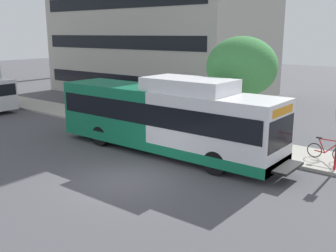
{
  "coord_description": "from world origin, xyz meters",
  "views": [
    {
      "loc": [
        -10.14,
        -10.16,
        5.57
      ],
      "look_at": [
        2.92,
        0.2,
        1.6
      ],
      "focal_mm": 41.72,
      "sensor_mm": 36.0,
      "label": 1
    }
  ],
  "objects": [
    {
      "name": "transit_bus",
      "position": [
        3.84,
        1.12,
        1.7
      ],
      "size": [
        2.58,
        12.25,
        3.65
      ],
      "color": "white",
      "rests_on": "ground"
    },
    {
      "name": "sidewalk_curb",
      "position": [
        7.0,
        6.0,
        0.07
      ],
      "size": [
        3.0,
        56.0,
        0.14
      ],
      "primitive_type": "cube",
      "color": "#A8A399",
      "rests_on": "ground"
    },
    {
      "name": "street_tree_near_stop",
      "position": [
        7.62,
        -0.8,
        3.92
      ],
      "size": [
        3.56,
        3.56,
        5.3
      ],
      "color": "#4C3823",
      "rests_on": "sidewalk_curb"
    },
    {
      "name": "bicycle_parked",
      "position": [
        7.05,
        -5.46,
        0.56
      ],
      "size": [
        0.52,
        1.76,
        1.02
      ],
      "color": "black",
      "rests_on": "sidewalk_curb"
    },
    {
      "name": "ground_plane",
      "position": [
        0.0,
        8.0,
        0.0
      ],
      "size": [
        120.0,
        120.0,
        0.0
      ],
      "primitive_type": "plane",
      "color": "#4C4C51"
    }
  ]
}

